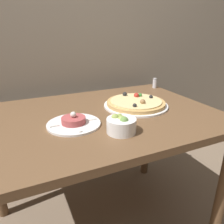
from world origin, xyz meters
The scene contains 6 objects.
back_wall centered at (0.00, 0.99, 1.30)m, with size 8.00×0.05×2.60m.
dining_table centered at (0.00, 0.43, 0.67)m, with size 1.25×0.86×0.77m.
pizza_plate centered at (0.24, 0.46, 0.79)m, with size 0.36×0.36×0.06m.
tartare_plate centered at (-0.15, 0.35, 0.79)m, with size 0.24×0.24×0.07m.
small_bowl centered at (0.02, 0.20, 0.81)m, with size 0.13×0.13×0.08m.
salt_shaker centered at (0.58, 0.76, 0.81)m, with size 0.03×0.03×0.07m.
Camera 1 is at (-0.37, -0.55, 1.19)m, focal length 35.00 mm.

